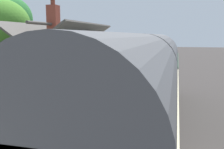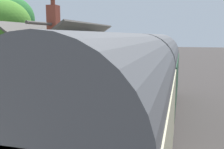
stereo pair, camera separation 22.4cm
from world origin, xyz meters
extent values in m
plane|color=#383330|center=(0.00, 0.00, 0.00)|extent=(160.00, 160.00, 0.00)
cube|color=#A39B8C|center=(0.00, 3.61, 0.48)|extent=(32.00, 5.21, 0.96)
cube|color=beige|center=(0.00, 1.18, 0.96)|extent=(32.00, 0.36, 0.02)
cube|color=gray|center=(0.00, -1.62, 0.07)|extent=(52.00, 0.08, 0.14)
cube|color=gray|center=(0.00, -0.18, 0.07)|extent=(52.00, 0.08, 0.14)
cube|color=black|center=(-0.37, -0.90, 0.35)|extent=(7.79, 2.29, 0.70)
cube|color=#1E4C2D|center=(-0.37, -0.90, 1.85)|extent=(8.46, 2.70, 2.30)
cylinder|color=#515154|center=(-0.37, -0.90, 3.00)|extent=(8.46, 2.65, 2.65)
cube|color=black|center=(-0.37, 0.47, 2.14)|extent=(7.19, 0.03, 0.80)
cylinder|color=black|center=(2.17, -0.90, 0.35)|extent=(0.70, 2.16, 0.70)
cylinder|color=black|center=(-2.91, -0.90, 0.35)|extent=(0.70, 2.16, 0.70)
cube|color=black|center=(3.88, -0.90, 2.25)|extent=(0.04, 2.16, 0.90)
cylinder|color=#F2EDCC|center=(3.90, -0.90, 1.27)|extent=(0.06, 0.24, 0.24)
cube|color=red|center=(3.94, -0.90, 0.82)|extent=(0.16, 2.56, 0.24)
cube|color=beige|center=(-8.72, -0.90, 1.85)|extent=(7.25, 2.70, 2.30)
cylinder|color=#515154|center=(-8.72, -0.90, 3.00)|extent=(7.25, 2.65, 2.65)
cube|color=black|center=(-8.72, 0.47, 2.14)|extent=(6.16, 0.03, 0.80)
cylinder|color=black|center=(-6.55, -0.90, 0.35)|extent=(0.70, 2.16, 0.70)
cube|color=white|center=(-0.75, 4.44, 2.29)|extent=(7.04, 3.56, 2.68)
cube|color=#47423D|center=(-0.75, 3.55, 4.24)|extent=(7.54, 2.05, 1.43)
cube|color=#47423D|center=(-0.75, 5.33, 4.24)|extent=(7.54, 2.05, 1.43)
cylinder|color=#47423D|center=(-0.75, 4.44, 4.84)|extent=(7.54, 0.16, 0.16)
cube|color=brown|center=(-1.99, 4.44, 4.75)|extent=(0.56, 0.56, 2.23)
cylinder|color=brown|center=(-1.99, 4.44, 6.04)|extent=(0.24, 0.24, 0.36)
cube|color=teal|center=(-1.88, 2.64, 2.01)|extent=(0.90, 0.06, 2.10)
cube|color=teal|center=(-3.28, 2.64, 2.66)|extent=(0.80, 0.05, 1.10)
cube|color=teal|center=(-0.48, 2.64, 2.66)|extent=(0.80, 0.05, 1.10)
cube|color=brown|center=(-6.88, 3.25, 1.41)|extent=(1.41, 0.42, 0.06)
cube|color=brown|center=(-6.88, 3.07, 1.64)|extent=(1.40, 0.12, 0.40)
cube|color=black|center=(-7.44, 3.24, 1.18)|extent=(0.06, 0.36, 0.44)
cube|color=black|center=(-6.32, 3.25, 1.18)|extent=(0.06, 0.36, 0.44)
cube|color=brown|center=(9.08, 3.17, 1.41)|extent=(1.41, 0.45, 0.06)
cube|color=brown|center=(9.08, 2.99, 1.64)|extent=(1.40, 0.15, 0.40)
cube|color=black|center=(8.52, 3.15, 1.18)|extent=(0.07, 0.36, 0.44)
cube|color=black|center=(9.64, 3.19, 1.18)|extent=(0.07, 0.36, 0.44)
cube|color=#9E5138|center=(11.63, 2.15, 1.15)|extent=(0.95, 0.32, 0.39)
ellipsoid|color=olive|center=(11.63, 2.15, 1.47)|extent=(0.86, 0.29, 0.29)
cube|color=#9E5138|center=(5.61, 3.24, 1.14)|extent=(0.97, 0.32, 0.38)
ellipsoid|color=olive|center=(5.61, 3.24, 1.45)|extent=(0.87, 0.29, 0.29)
cylinder|color=black|center=(6.28, 2.09, 2.42)|extent=(0.10, 0.10, 2.93)
cylinder|color=black|center=(6.28, 2.09, 3.74)|extent=(0.05, 0.50, 0.05)
cube|color=beige|center=(6.28, 2.09, 4.03)|extent=(0.24, 0.24, 0.32)
cone|color=black|center=(6.28, 2.09, 4.25)|extent=(0.32, 0.32, 0.14)
cylinder|color=#4C3828|center=(6.40, 12.96, 2.22)|extent=(0.31, 0.31, 4.44)
ellipsoid|color=#2D7233|center=(6.40, 12.96, 5.80)|extent=(3.76, 3.42, 3.89)
cylinder|color=#4C3828|center=(0.44, 9.66, 1.88)|extent=(0.43, 0.43, 3.76)
ellipsoid|color=#4C8C2D|center=(0.44, 9.66, 4.98)|extent=(3.62, 3.94, 3.48)
camera|label=1|loc=(-14.68, -2.18, 4.26)|focal=40.12mm
camera|label=2|loc=(-14.63, -2.40, 4.26)|focal=40.12mm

